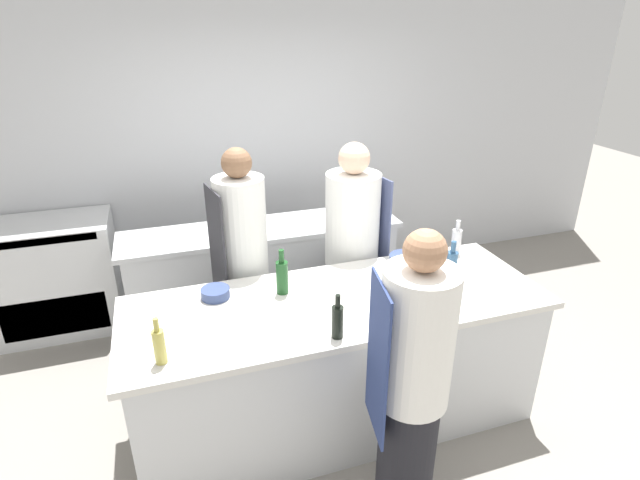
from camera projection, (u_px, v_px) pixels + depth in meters
ground_plane at (336, 415)px, 3.40m from camera, size 16.00×16.00×0.00m
wall_back at (261, 144)px, 4.68m from camera, size 8.00×0.06×2.80m
prep_counter at (337, 360)px, 3.22m from camera, size 2.58×0.92×0.91m
pass_counter at (265, 276)px, 4.27m from camera, size 2.28×0.55×0.91m
oven_range at (55, 276)px, 4.20m from camera, size 0.99×0.61×0.97m
chef_at_prep_near at (411, 387)px, 2.43m from camera, size 0.39×0.38×1.67m
chef_at_stove at (352, 255)px, 3.76m from camera, size 0.44×0.42×1.70m
chef_at_pass_far at (243, 268)px, 3.51m from camera, size 0.38×0.37×1.73m
bottle_olive_oil at (282, 276)px, 3.06m from camera, size 0.07×0.07×0.29m
bottle_vinegar at (159, 345)px, 2.44m from camera, size 0.06×0.06×0.26m
bottle_wine at (338, 321)px, 2.64m from camera, size 0.06×0.06×0.26m
bottle_cooking_oil at (451, 265)px, 3.23m from camera, size 0.07×0.07×0.27m
bottle_sauce at (456, 241)px, 3.59m from camera, size 0.07×0.07×0.26m
bowl_mixing_large at (406, 261)px, 3.42m from camera, size 0.23×0.23×0.08m
bowl_prep_small at (215, 293)px, 3.04m from camera, size 0.18×0.18×0.06m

